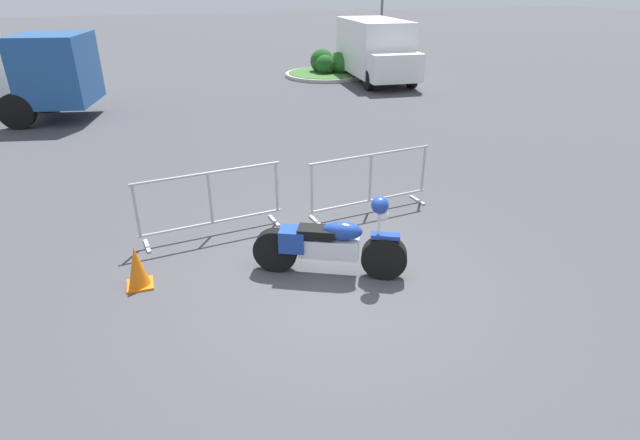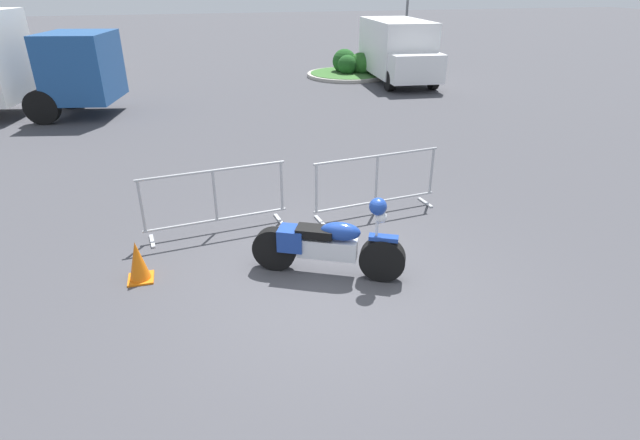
{
  "view_description": "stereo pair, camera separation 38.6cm",
  "coord_description": "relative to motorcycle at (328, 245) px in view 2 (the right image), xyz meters",
  "views": [
    {
      "loc": [
        -2.04,
        -5.32,
        3.75
      ],
      "look_at": [
        0.0,
        0.74,
        0.65
      ],
      "focal_mm": 28.0,
      "sensor_mm": 36.0,
      "label": 1
    },
    {
      "loc": [
        -1.67,
        -5.43,
        3.75
      ],
      "look_at": [
        0.0,
        0.74,
        0.65
      ],
      "focal_mm": 28.0,
      "sensor_mm": 36.0,
      "label": 2
    }
  ],
  "objects": [
    {
      "name": "parked_car_white",
      "position": [
        -5.18,
        17.71,
        0.26
      ],
      "size": [
        2.01,
        4.3,
        1.42
      ],
      "rotation": [
        0.0,
        0.0,
        1.49
      ],
      "color": "white",
      "rests_on": "ground"
    },
    {
      "name": "crowd_barrier_far",
      "position": [
        1.38,
        1.74,
        0.09
      ],
      "size": [
        2.33,
        0.69,
        1.07
      ],
      "rotation": [
        0.0,
        0.0,
        0.12
      ],
      "color": "#9EA0A5",
      "rests_on": "ground"
    },
    {
      "name": "delivery_van",
      "position": [
        6.7,
        13.37,
        0.78
      ],
      "size": [
        2.39,
        5.16,
        2.31
      ],
      "rotation": [
        0.0,
        0.0,
        -1.66
      ],
      "color": "white",
      "rests_on": "ground"
    },
    {
      "name": "motorcycle",
      "position": [
        0.0,
        0.0,
        0.0
      ],
      "size": [
        1.99,
        1.11,
        1.21
      ],
      "rotation": [
        0.0,
        0.0,
        -0.46
      ],
      "color": "black",
      "rests_on": "ground"
    },
    {
      "name": "planter_island",
      "position": [
        5.29,
        14.97,
        -0.11
      ],
      "size": [
        3.39,
        3.39,
        1.07
      ],
      "color": "#ADA89E",
      "rests_on": "ground"
    },
    {
      "name": "crowd_barrier_near",
      "position": [
        -1.38,
        1.74,
        0.09
      ],
      "size": [
        2.33,
        0.69,
        1.07
      ],
      "rotation": [
        0.0,
        0.0,
        0.12
      ],
      "color": "#9EA0A5",
      "rests_on": "ground"
    },
    {
      "name": "parked_car_yellow",
      "position": [
        -7.88,
        18.13,
        0.31
      ],
      "size": [
        2.15,
        4.59,
        1.51
      ],
      "rotation": [
        0.0,
        0.0,
        1.49
      ],
      "color": "yellow",
      "rests_on": "ground"
    },
    {
      "name": "pedestrian",
      "position": [
        -4.72,
        12.75,
        0.46
      ],
      "size": [
        0.42,
        0.42,
        1.69
      ],
      "rotation": [
        0.0,
        0.0,
        1.3
      ],
      "color": "#262838",
      "rests_on": "ground"
    },
    {
      "name": "ground_plane",
      "position": [
        -0.0,
        -0.34,
        -0.46
      ],
      "size": [
        120.0,
        120.0,
        0.0
      ],
      "primitive_type": "plane",
      "color": "#424247"
    },
    {
      "name": "traffic_cone",
      "position": [
        -2.53,
        0.52,
        -0.17
      ],
      "size": [
        0.34,
        0.34,
        0.59
      ],
      "color": "orange",
      "rests_on": "ground"
    }
  ]
}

